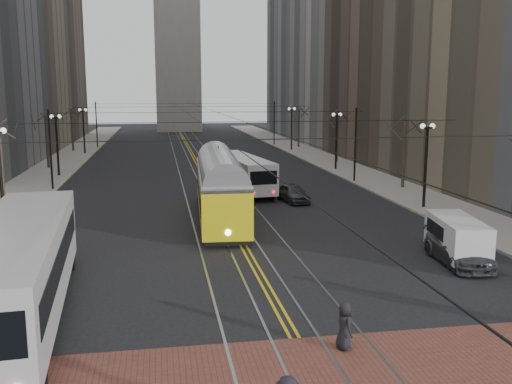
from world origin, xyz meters
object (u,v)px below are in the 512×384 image
object	(u,v)px
sedan_parked	(458,249)
pedestrian_a	(344,326)
cargo_van	(457,240)
sedan_grey	(293,193)
transit_bus	(19,273)
rear_bus	(243,174)
streetcar	(220,193)

from	to	relation	value
sedan_parked	pedestrian_a	xyz separation A→B (m)	(-8.17, -7.78, 0.07)
cargo_van	pedestrian_a	xyz separation A→B (m)	(-8.35, -8.30, -0.25)
sedan_grey	transit_bus	bearing A→B (deg)	-134.69
transit_bus	rear_bus	bearing A→B (deg)	60.95
streetcar	sedan_parked	distance (m)	15.19
cargo_van	transit_bus	bearing A→B (deg)	-157.85
sedan_grey	cargo_van	bearing A→B (deg)	-83.08
streetcar	pedestrian_a	bearing A→B (deg)	-81.55
streetcar	rear_bus	bearing A→B (deg)	76.62
sedan_grey	pedestrian_a	bearing A→B (deg)	-108.00
pedestrian_a	streetcar	bearing A→B (deg)	-2.73
rear_bus	sedan_grey	distance (m)	5.90
streetcar	cargo_van	distance (m)	14.90
rear_bus	pedestrian_a	size ratio (longest dim) A/B	7.15
rear_bus	cargo_van	xyz separation A→B (m)	(7.28, -20.74, -0.40)
streetcar	cargo_van	world-z (taller)	streetcar
sedan_grey	sedan_parked	bearing A→B (deg)	-84.17
transit_bus	sedan_parked	size ratio (longest dim) A/B	2.87
streetcar	rear_bus	size ratio (longest dim) A/B	1.32
streetcar	cargo_van	size ratio (longest dim) A/B	3.10
transit_bus	sedan_grey	size ratio (longest dim) A/B	3.54
cargo_van	pedestrian_a	bearing A→B (deg)	-125.41
rear_bus	sedan_parked	distance (m)	22.43
sedan_parked	streetcar	bearing A→B (deg)	136.08
cargo_van	sedan_grey	bearing A→B (deg)	115.14
streetcar	rear_bus	xyz separation A→B (m)	(2.90, 9.88, -0.27)
sedan_parked	pedestrian_a	bearing A→B (deg)	-131.63
transit_bus	pedestrian_a	distance (m)	11.34
cargo_van	streetcar	bearing A→B (deg)	142.93
streetcar	pedestrian_a	distance (m)	19.27
transit_bus	sedan_grey	bearing A→B (deg)	49.66
streetcar	pedestrian_a	xyz separation A→B (m)	(1.83, -19.16, -0.92)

